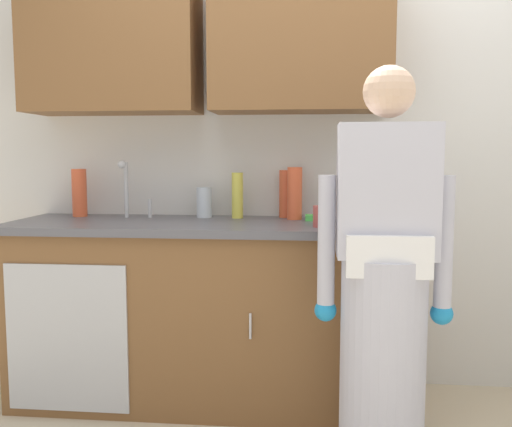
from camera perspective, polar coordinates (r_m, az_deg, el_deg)
The scene contains 13 objects.
kitchen_wall_with_uppers at distance 3.08m, azimuth 3.03°, elevation 9.68°, with size 4.80×0.44×2.70m.
counter_cabinet at distance 2.95m, azimuth -5.58°, elevation -10.33°, with size 1.90×0.62×0.90m.
countertop at distance 2.85m, azimuth -5.61°, elevation -1.22°, with size 1.96×0.66×0.04m, color #595960.
sink at distance 2.96m, azimuth -13.31°, elevation -0.97°, with size 0.50×0.36×0.35m.
person_at_sink at distance 2.29m, azimuth 13.02°, elevation -8.96°, with size 0.55×0.34×1.62m.
bottle_water_short at distance 2.93m, azimuth 4.00°, elevation 2.08°, with size 0.08×0.08×0.28m, color #E05933.
bottle_cleaner_spray at distance 3.02m, azimuth 3.15°, elevation 2.04°, with size 0.08×0.08×0.26m, color #E05933.
bottle_dish_liquid at distance 3.03m, azimuth -5.35°, elevation 1.15°, with size 0.08×0.08×0.17m, color silver.
bottle_soap at distance 3.22m, azimuth -17.70°, elevation 2.05°, with size 0.08×0.08×0.26m, color #E05933.
bottle_water_tall at distance 2.98m, azimuth -1.93°, elevation 1.87°, with size 0.06×0.06×0.25m, color #D8D14C.
cup_by_sink at distance 2.63m, azimuth 6.71°, elevation -0.30°, with size 0.08×0.08×0.10m, color #B24C47.
knife_on_counter at distance 2.85m, azimuth 10.70°, elevation -0.85°, with size 0.24×0.02×0.01m, color silver.
sponge at distance 2.89m, azimuth 6.19°, elevation -0.43°, with size 0.11×0.07×0.03m, color #4CBF4C.
Camera 1 is at (0.01, -2.07, 1.28)m, focal length 38.89 mm.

